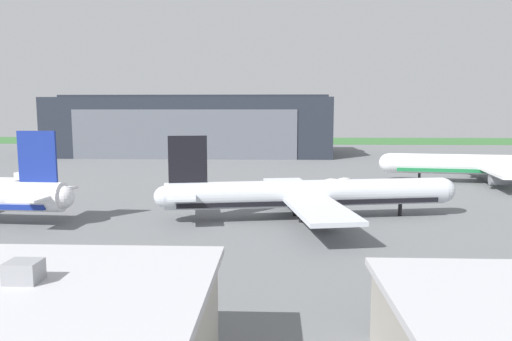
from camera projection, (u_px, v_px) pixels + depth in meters
name	position (u px, v px, depth m)	size (l,w,h in m)	color
ground_plane	(221.00, 224.00, 65.38)	(440.00, 440.00, 0.00)	slate
grass_field_strip	(261.00, 141.00, 249.88)	(440.00, 56.00, 0.08)	#376B34
maintenance_hangar	(194.00, 126.00, 171.35)	(96.13, 39.33, 21.32)	#232833
airliner_far_left	(489.00, 166.00, 101.91)	(45.35, 36.11, 13.67)	white
airliner_near_right	(308.00, 194.00, 68.35)	(43.91, 35.38, 12.22)	silver
ops_van	(25.00, 175.00, 106.33)	(3.07, 4.98, 2.07)	silver
baggage_tug	(338.00, 182.00, 96.52)	(5.06, 4.50, 2.06)	white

